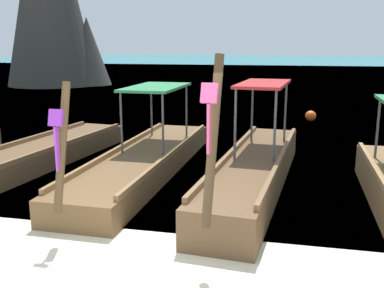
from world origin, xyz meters
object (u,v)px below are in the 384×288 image
(longtail_boat_blue_ribbon, at_px, (36,156))
(longtail_boat_pink_ribbon, at_px, (255,170))
(longtail_boat_violet_ribbon, at_px, (145,160))
(mooring_buoy_near, at_px, (311,116))

(longtail_boat_blue_ribbon, distance_m, longtail_boat_pink_ribbon, 5.26)
(longtail_boat_violet_ribbon, height_order, longtail_boat_pink_ribbon, longtail_boat_pink_ribbon)
(longtail_boat_pink_ribbon, distance_m, mooring_buoy_near, 8.63)
(longtail_boat_pink_ribbon, xyz_separation_m, mooring_buoy_near, (1.41, 8.51, -0.17))
(longtail_boat_pink_ribbon, height_order, mooring_buoy_near, longtail_boat_pink_ribbon)
(longtail_boat_blue_ribbon, relative_size, longtail_boat_violet_ribbon, 0.94)
(longtail_boat_blue_ribbon, relative_size, longtail_boat_pink_ribbon, 0.98)
(longtail_boat_violet_ribbon, bearing_deg, mooring_buoy_near, 63.87)
(longtail_boat_violet_ribbon, bearing_deg, longtail_boat_blue_ribbon, -179.61)
(longtail_boat_violet_ribbon, relative_size, mooring_buoy_near, 17.92)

